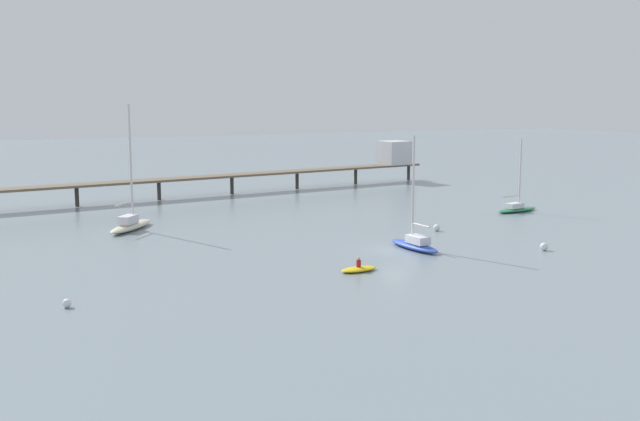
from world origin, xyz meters
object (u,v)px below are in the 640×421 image
object	(u,v)px
mooring_buoy_mid	(67,303)
pier	(318,164)
sailboat_cream	(131,222)
mooring_buoy_inner	(544,247)
sailboat_blue	(415,242)
dinghy_yellow	(359,269)
mooring_buoy_near	(437,228)
sailboat_green	(516,207)

from	to	relation	value
mooring_buoy_mid	pier	bearing A→B (deg)	50.46
sailboat_cream	mooring_buoy_inner	distance (m)	40.64
sailboat_cream	mooring_buoy_inner	world-z (taller)	sailboat_cream
sailboat_blue	sailboat_cream	size ratio (longest dim) A/B	0.79
sailboat_blue	mooring_buoy_inner	bearing A→B (deg)	-28.22
mooring_buoy_mid	mooring_buoy_inner	bearing A→B (deg)	1.03
dinghy_yellow	mooring_buoy_mid	world-z (taller)	dinghy_yellow
pier	mooring_buoy_inner	world-z (taller)	pier
mooring_buoy_mid	mooring_buoy_near	bearing A→B (deg)	19.11
sailboat_green	sailboat_cream	xyz separation A→B (m)	(-43.87, 7.41, 0.24)
pier	mooring_buoy_near	world-z (taller)	pier
dinghy_yellow	mooring_buoy_near	xyz separation A→B (m)	(15.76, 12.26, 0.15)
sailboat_cream	mooring_buoy_inner	size ratio (longest dim) A/B	18.17
pier	mooring_buoy_near	size ratio (longest dim) A/B	95.38
mooring_buoy_mid	mooring_buoy_inner	world-z (taller)	mooring_buoy_inner
mooring_buoy_mid	mooring_buoy_inner	distance (m)	40.64
sailboat_blue	sailboat_green	xyz separation A→B (m)	(23.10, 13.69, -0.11)
dinghy_yellow	sailboat_blue	bearing A→B (deg)	31.60
dinghy_yellow	mooring_buoy_near	size ratio (longest dim) A/B	4.60
pier	mooring_buoy_inner	distance (m)	51.76
mooring_buoy_inner	mooring_buoy_near	size ratio (longest dim) A/B	1.01
mooring_buoy_inner	mooring_buoy_near	distance (m)	12.67
sailboat_green	mooring_buoy_mid	size ratio (longest dim) A/B	14.73
mooring_buoy_mid	mooring_buoy_near	distance (m)	39.89
sailboat_cream	sailboat_blue	bearing A→B (deg)	-45.45
mooring_buoy_inner	sailboat_green	bearing A→B (deg)	55.62
mooring_buoy_mid	mooring_buoy_inner	xyz separation A→B (m)	(40.63, 0.73, 0.06)
sailboat_green	sailboat_blue	bearing A→B (deg)	-149.35
sailboat_cream	mooring_buoy_mid	distance (m)	28.94
sailboat_cream	mooring_buoy_inner	bearing A→B (deg)	-40.68
sailboat_blue	sailboat_cream	xyz separation A→B (m)	(-20.77, 21.10, 0.13)
pier	sailboat_cream	distance (m)	41.86
pier	dinghy_yellow	distance (m)	55.85
dinghy_yellow	mooring_buoy_near	bearing A→B (deg)	37.88
sailboat_green	mooring_buoy_near	world-z (taller)	sailboat_green
sailboat_blue	mooring_buoy_inner	world-z (taller)	sailboat_blue
sailboat_green	mooring_buoy_inner	size ratio (longest dim) A/B	12.22
mooring_buoy_near	sailboat_cream	bearing A→B (deg)	153.06
mooring_buoy_inner	mooring_buoy_near	xyz separation A→B (m)	(-2.95, 12.33, -0.00)
sailboat_green	dinghy_yellow	size ratio (longest dim) A/B	2.68
mooring_buoy_inner	dinghy_yellow	bearing A→B (deg)	179.80
sailboat_green	sailboat_cream	bearing A→B (deg)	170.42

